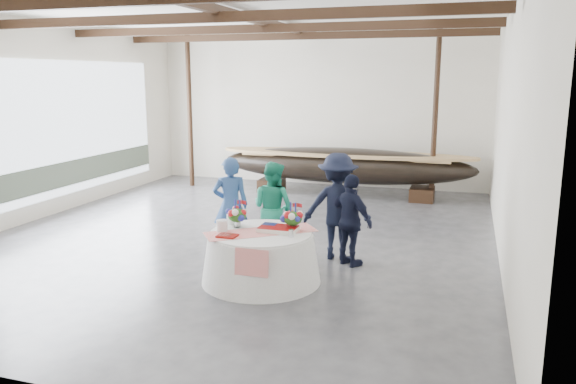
% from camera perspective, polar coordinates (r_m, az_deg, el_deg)
% --- Properties ---
extents(floor, '(10.00, 12.00, 0.01)m').
position_cam_1_polar(floor, '(11.71, -4.66, -4.39)').
color(floor, '#3D3D42').
rests_on(floor, ground).
extents(wall_back, '(10.00, 0.02, 4.50)m').
position_cam_1_polar(wall_back, '(16.97, 3.04, 8.35)').
color(wall_back, silver).
rests_on(wall_back, ground).
extents(wall_front, '(10.00, 0.02, 4.50)m').
position_cam_1_polar(wall_front, '(6.25, -26.53, 1.35)').
color(wall_front, silver).
rests_on(wall_front, ground).
extents(wall_left, '(0.02, 12.00, 4.50)m').
position_cam_1_polar(wall_left, '(14.00, -24.23, 6.63)').
color(wall_left, silver).
rests_on(wall_left, ground).
extents(wall_right, '(0.02, 12.00, 4.50)m').
position_cam_1_polar(wall_right, '(10.45, 21.49, 5.46)').
color(wall_right, silver).
rests_on(wall_right, ground).
extents(ceiling, '(10.00, 12.00, 0.01)m').
position_cam_1_polar(ceiling, '(11.32, -5.06, 18.06)').
color(ceiling, white).
rests_on(ceiling, wall_back).
extents(pavilion_structure, '(9.80, 11.76, 4.50)m').
position_cam_1_polar(pavilion_structure, '(12.00, -3.51, 15.33)').
color(pavilion_structure, black).
rests_on(pavilion_structure, ground).
extents(open_bay, '(0.03, 7.00, 3.20)m').
position_cam_1_polar(open_bay, '(14.76, -21.36, 5.41)').
color(open_bay, silver).
rests_on(open_bay, ground).
extents(longboat_display, '(7.05, 1.41, 1.32)m').
position_cam_1_polar(longboat_display, '(15.44, 5.73, 2.72)').
color(longboat_display, black).
rests_on(longboat_display, ground).
extents(banquet_table, '(1.91, 1.91, 0.82)m').
position_cam_1_polar(banquet_table, '(9.03, -2.74, -6.58)').
color(banquet_table, silver).
rests_on(banquet_table, ground).
extents(tabletop_items, '(1.74, 1.51, 0.40)m').
position_cam_1_polar(tabletop_items, '(9.01, -2.68, -2.91)').
color(tabletop_items, red).
rests_on(tabletop_items, banquet_table).
extents(guest_woman_blue, '(0.78, 0.67, 1.80)m').
position_cam_1_polar(guest_woman_blue, '(10.40, -5.85, -1.36)').
color(guest_woman_blue, navy).
rests_on(guest_woman_blue, ground).
extents(guest_woman_teal, '(1.00, 0.88, 1.72)m').
position_cam_1_polar(guest_woman_teal, '(10.33, -1.54, -1.62)').
color(guest_woman_teal, '#1B8D6B').
rests_on(guest_woman_teal, ground).
extents(guest_man_left, '(1.32, 0.87, 1.92)m').
position_cam_1_polar(guest_man_left, '(10.05, 5.05, -1.46)').
color(guest_man_left, black).
rests_on(guest_man_left, ground).
extents(guest_man_right, '(1.00, 0.85, 1.61)m').
position_cam_1_polar(guest_man_right, '(9.71, 6.42, -2.90)').
color(guest_man_right, black).
rests_on(guest_man_right, ground).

